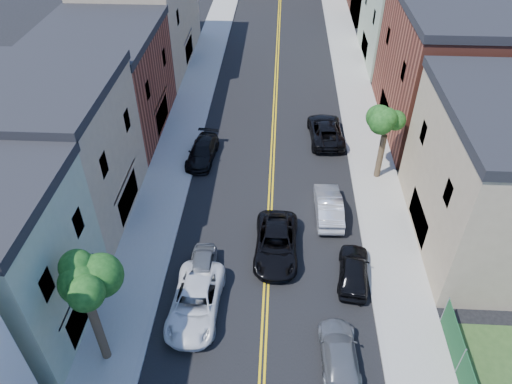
# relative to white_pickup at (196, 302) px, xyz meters

# --- Properties ---
(sidewalk_left) EXTENTS (3.20, 100.00, 0.15)m
(sidewalk_left) POSITION_rel_white_pickup_xyz_m (-4.10, 22.93, -0.71)
(sidewalk_left) COLOR gray
(sidewalk_left) RESTS_ON ground
(sidewalk_right) EXTENTS (3.20, 100.00, 0.15)m
(sidewalk_right) POSITION_rel_white_pickup_xyz_m (11.70, 22.93, -0.71)
(sidewalk_right) COLOR gray
(sidewalk_right) RESTS_ON ground
(curb_left) EXTENTS (0.30, 100.00, 0.15)m
(curb_left) POSITION_rel_white_pickup_xyz_m (-2.35, 22.93, -0.71)
(curb_left) COLOR gray
(curb_left) RESTS_ON ground
(curb_right) EXTENTS (0.30, 100.00, 0.15)m
(curb_right) POSITION_rel_white_pickup_xyz_m (9.95, 22.93, -0.71)
(curb_right) COLOR gray
(curb_right) RESTS_ON ground
(bldg_left_tan_near) EXTENTS (9.00, 10.00, 9.00)m
(bldg_left_tan_near) POSITION_rel_white_pickup_xyz_m (-10.20, 7.93, 3.71)
(bldg_left_tan_near) COLOR #998466
(bldg_left_tan_near) RESTS_ON ground
(bldg_left_brick) EXTENTS (9.00, 12.00, 8.00)m
(bldg_left_brick) POSITION_rel_white_pickup_xyz_m (-10.20, 18.93, 3.21)
(bldg_left_brick) COLOR brown
(bldg_left_brick) RESTS_ON ground
(bldg_left_tan_far) EXTENTS (9.00, 16.00, 9.50)m
(bldg_left_tan_far) POSITION_rel_white_pickup_xyz_m (-10.20, 32.93, 3.96)
(bldg_left_tan_far) COLOR #998466
(bldg_left_tan_far) RESTS_ON ground
(bldg_right_tan) EXTENTS (9.00, 12.00, 9.00)m
(bldg_right_tan) POSITION_rel_white_pickup_xyz_m (17.80, 6.93, 3.71)
(bldg_right_tan) COLOR #998466
(bldg_right_tan) RESTS_ON ground
(bldg_right_brick) EXTENTS (9.00, 14.00, 10.00)m
(bldg_right_brick) POSITION_rel_white_pickup_xyz_m (17.80, 20.93, 4.21)
(bldg_right_brick) COLOR brown
(bldg_right_brick) RESTS_ON ground
(bldg_right_palegrn) EXTENTS (9.00, 12.00, 8.50)m
(bldg_right_palegrn) POSITION_rel_white_pickup_xyz_m (17.80, 34.93, 3.46)
(bldg_right_palegrn) COLOR gray
(bldg_right_palegrn) RESTS_ON ground
(tree_left_mid) EXTENTS (5.20, 5.20, 9.29)m
(tree_left_mid) POSITION_rel_white_pickup_xyz_m (-4.08, -3.07, 5.80)
(tree_left_mid) COLOR #3E2B1F
(tree_left_mid) RESTS_ON sidewalk_left
(tree_right_far) EXTENTS (4.40, 4.40, 8.03)m
(tree_right_far) POSITION_rel_white_pickup_xyz_m (11.72, 12.93, 4.97)
(tree_right_far) COLOR #3E2B1F
(tree_right_far) RESTS_ON sidewalk_right
(white_pickup) EXTENTS (2.83, 5.76, 1.57)m
(white_pickup) POSITION_rel_white_pickup_xyz_m (0.00, 0.00, 0.00)
(white_pickup) COLOR silver
(white_pickup) RESTS_ON ground
(grey_car_left) EXTENTS (1.68, 4.03, 1.36)m
(grey_car_left) POSITION_rel_white_pickup_xyz_m (0.00, 2.36, -0.11)
(grey_car_left) COLOR #54575B
(grey_car_left) RESTS_ON ground
(black_car_left) EXTENTS (2.40, 5.00, 1.41)m
(black_car_left) POSITION_rel_white_pickup_xyz_m (-1.70, 14.60, -0.08)
(black_car_left) COLOR black
(black_car_left) RESTS_ON ground
(grey_car_right) EXTENTS (2.02, 4.62, 1.32)m
(grey_car_right) POSITION_rel_white_pickup_xyz_m (7.60, -2.68, -0.13)
(grey_car_right) COLOR #595C61
(grey_car_right) RESTS_ON ground
(black_car_right) EXTENTS (2.25, 4.50, 1.47)m
(black_car_right) POSITION_rel_white_pickup_xyz_m (8.88, 2.84, -0.05)
(black_car_right) COLOR black
(black_car_right) RESTS_ON ground
(silver_car_right) EXTENTS (1.82, 4.90, 1.60)m
(silver_car_right) POSITION_rel_white_pickup_xyz_m (7.76, 8.43, 0.01)
(silver_car_right) COLOR #ADB0B5
(silver_car_right) RESTS_ON ground
(dark_car_right_far) EXTENTS (3.03, 5.93, 1.60)m
(dark_car_right_far) POSITION_rel_white_pickup_xyz_m (8.14, 18.10, 0.01)
(dark_car_right_far) COLOR black
(dark_car_right_far) RESTS_ON ground
(black_suv_lane) EXTENTS (2.69, 5.72, 1.58)m
(black_suv_lane) POSITION_rel_white_pickup_xyz_m (4.30, 4.69, 0.00)
(black_suv_lane) COLOR black
(black_suv_lane) RESTS_ON ground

